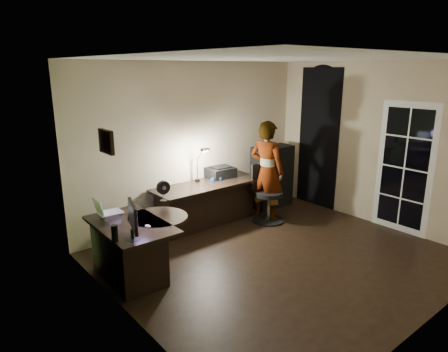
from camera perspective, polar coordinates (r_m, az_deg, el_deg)
floor at (r=5.80m, az=7.91°, el=-11.51°), size 4.50×4.00×0.01m
ceiling at (r=5.19m, az=9.03°, el=16.32°), size 4.50×4.00×0.01m
wall_back at (r=6.81m, az=-4.14°, el=4.68°), size 4.50×0.01×2.70m
wall_front at (r=4.31m, az=28.54°, el=-3.38°), size 4.50×0.01×2.70m
wall_left at (r=4.02m, az=-13.85°, el=-3.18°), size 0.01×4.00×2.70m
wall_right at (r=7.14m, az=20.77°, el=4.21°), size 0.01×4.00×2.70m
green_wall_overlay at (r=4.02m, az=-13.66°, el=-3.14°), size 0.00×4.00×2.70m
arched_doorway at (r=7.76m, az=13.34°, el=5.22°), size 0.01×0.90×2.60m
french_door at (r=6.93m, az=24.37°, el=1.00°), size 0.02×0.92×2.10m
framed_picture at (r=4.31m, az=-16.48°, el=4.74°), size 0.04×0.30×0.25m
desk_left at (r=5.25m, az=-12.96°, el=-10.31°), size 0.80×1.27×0.72m
desk_right at (r=6.76m, az=-2.27°, el=-4.04°), size 1.94×0.68×0.73m
cabinet at (r=7.66m, az=6.87°, el=-0.08°), size 0.80×0.42×1.17m
laptop_stand at (r=5.31m, az=-15.91°, el=-5.55°), size 0.23×0.20×0.09m
laptop at (r=5.26m, az=-16.03°, el=-4.01°), size 0.32×0.31×0.21m
monitor at (r=4.61m, az=-13.03°, el=-7.11°), size 0.24×0.48×0.31m
mouse at (r=4.97m, az=-10.86°, el=-7.06°), size 0.09×0.10×0.03m
phone at (r=4.95m, az=-12.84°, el=-7.45°), size 0.09×0.14×0.01m
pen at (r=5.34m, az=-9.44°, el=-5.51°), size 0.02×0.15×0.01m
speaker at (r=4.63m, az=-15.34°, el=-7.94°), size 0.09×0.09×0.20m
notepad at (r=5.04m, az=-8.65°, el=-6.77°), size 0.16×0.21×0.01m
desk_fan at (r=5.83m, az=-8.71°, el=-2.12°), size 0.21×0.13×0.31m
headphones at (r=6.77m, az=-1.20°, el=-0.46°), size 0.20×0.09×0.09m
printer at (r=7.00m, az=-0.49°, el=0.55°), size 0.49×0.39×0.21m
desk_lamp at (r=6.68m, az=-3.86°, el=1.80°), size 0.20×0.32×0.66m
office_chair at (r=6.90m, az=6.44°, el=-2.52°), size 0.59×0.59×1.00m
person at (r=6.92m, az=6.11°, el=0.72°), size 0.56×0.71×1.74m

